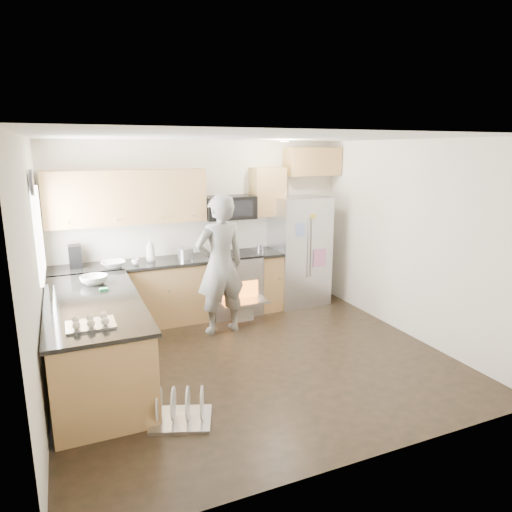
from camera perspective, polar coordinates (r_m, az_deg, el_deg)
name	(u,v)px	position (r m, az deg, el deg)	size (l,w,h in m)	color
ground	(255,361)	(5.61, -0.16, -12.96)	(4.50, 4.50, 0.00)	black
room_shell	(251,223)	(5.10, -0.62, 4.20)	(4.54, 4.04, 2.62)	silver
back_cabinet_run	(170,256)	(6.70, -10.67, -0.03)	(4.45, 0.64, 2.50)	#A07E40
peninsula	(96,341)	(5.28, -19.32, -9.94)	(0.96, 2.36, 1.02)	#A07E40
stove_range	(232,270)	(6.97, -2.96, -1.74)	(0.76, 0.97, 1.79)	#B7B7BC
refrigerator	(299,251)	(7.39, 5.39, 0.66)	(0.88, 0.70, 1.75)	#B7B7BC
person	(220,265)	(6.15, -4.49, -1.13)	(0.69, 0.46, 1.91)	gray
dish_rack	(181,412)	(4.53, -9.37, -18.71)	(0.67, 0.60, 0.34)	#B7B7BC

